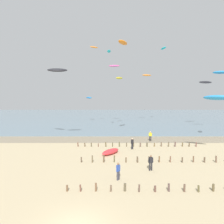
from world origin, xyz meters
TOP-DOWN VIEW (x-y plane):
  - wet_sand_strip at (0.00, 26.00)m, footprint 120.00×5.70m
  - sea at (0.00, 63.85)m, footprint 160.00×70.00m
  - groyne_near at (9.70, 5.10)m, footprint 21.44×0.36m
  - groyne_mid at (9.08, 12.87)m, footprint 20.70×0.34m
  - groyne_far at (6.80, 20.67)m, footprint 18.92×0.37m
  - person_nearest_camera at (6.47, 10.09)m, footprint 0.56×0.30m
  - person_mid_beach at (2.86, 7.56)m, footprint 0.40×0.46m
  - person_by_waterline at (9.07, 24.82)m, footprint 0.55×0.30m
  - person_left_flank at (5.32, 19.07)m, footprint 0.44×0.42m
  - grounded_kite at (2.05, 16.50)m, footprint 2.98×3.42m
  - kite_aloft_0 at (25.26, 40.33)m, footprint 3.47×1.60m
  - kite_aloft_1 at (4.04, 40.52)m, footprint 2.33×2.63m
  - kite_aloft_2 at (15.82, 44.85)m, footprint 1.36×3.15m
  - kite_aloft_3 at (25.14, 32.69)m, footprint 3.46×2.01m
  - kite_aloft_4 at (12.14, 48.72)m, footprint 2.95×1.68m
  - kite_aloft_6 at (2.80, 43.90)m, footprint 2.94×1.19m
  - kite_aloft_7 at (1.64, 32.46)m, footprint 0.87×2.33m
  - kite_aloft_8 at (-4.42, 49.25)m, footprint 2.44×3.04m
  - kite_aloft_9 at (-6.95, 23.84)m, footprint 3.48×1.68m
  - kite_aloft_10 at (4.19, 26.23)m, footprint 2.37×3.61m
  - kite_aloft_11 at (-2.10, 39.90)m, footprint 2.18×1.79m
  - kite_aloft_13 at (16.08, 15.43)m, footprint 3.67×2.79m

SIDE VIEW (x-z plane):
  - wet_sand_strip at x=0.00m, z-range 0.00..0.01m
  - sea at x=0.00m, z-range 0.00..0.10m
  - groyne_near at x=9.70m, z-range -0.04..0.67m
  - groyne_far at x=6.80m, z-range -0.05..0.72m
  - grounded_kite at x=2.05m, z-range 0.00..0.67m
  - groyne_mid at x=9.08m, z-range -0.07..0.81m
  - person_nearest_camera at x=6.47m, z-range 0.06..1.77m
  - person_mid_beach at x=2.86m, z-range 0.06..1.77m
  - person_by_waterline at x=9.07m, z-range 0.06..1.77m
  - person_left_flank at x=5.32m, z-range 0.06..1.77m
  - kite_aloft_8 at x=-4.42m, z-range 6.97..7.59m
  - kite_aloft_13 at x=16.08m, z-range 7.36..8.31m
  - kite_aloft_0 at x=25.26m, z-range 10.81..11.64m
  - kite_aloft_1 at x=4.04m, z-range 11.92..12.57m
  - kite_aloft_9 at x=-6.95m, z-range 11.90..12.76m
  - kite_aloft_3 at x=25.14m, z-range 12.44..13.28m
  - kite_aloft_4 at x=12.14m, z-range 13.41..13.93m
  - kite_aloft_6 at x=2.80m, z-range 15.40..15.94m
  - kite_aloft_7 at x=1.64m, z-range 16.91..17.39m
  - kite_aloft_10 at x=4.19m, z-range 17.13..17.75m
  - kite_aloft_11 at x=-2.10m, z-range 19.34..19.81m
  - kite_aloft_2 at x=15.82m, z-range 20.01..20.72m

